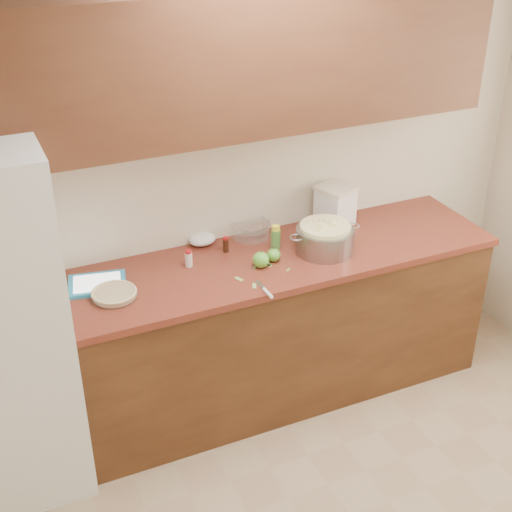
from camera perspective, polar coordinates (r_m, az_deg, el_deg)
name	(u,v)px	position (r m, az deg, el deg)	size (l,w,h in m)	color
room_shell	(440,354)	(2.59, 14.52, -7.58)	(3.60, 3.60, 3.60)	tan
counter_run	(263,329)	(4.10, 0.60, -5.84)	(2.64, 0.68, 0.92)	#593319
upper_cabinets	(252,61)	(3.60, -0.34, 15.33)	(2.60, 0.34, 0.70)	#4F2B18
pie	(114,294)	(3.58, -11.27, -2.99)	(0.23, 0.23, 0.04)	silver
colander	(325,238)	(3.91, 5.53, 1.41)	(0.42, 0.32, 0.16)	gray
flour_canister	(335,205)	(4.20, 6.36, 4.07)	(0.25, 0.25, 0.24)	white
tablet	(97,284)	(3.70, -12.58, -2.20)	(0.33, 0.27, 0.02)	teal
paring_knife	(267,292)	(3.55, 0.87, -2.89)	(0.03, 0.19, 0.02)	gray
lemon_bottle	(276,238)	(3.92, 1.59, 1.45)	(0.05, 0.05, 0.14)	#4C8C38
cinnamon_shaker	(189,259)	(3.78, -5.41, -0.21)	(0.04, 0.04, 0.10)	beige
vanilla_bottle	(226,244)	(3.91, -2.45, 0.93)	(0.03, 0.03, 0.09)	black
mixing_bowl	(251,229)	(4.06, -0.43, 2.18)	(0.23, 0.23, 0.08)	silver
paper_towel	(202,239)	(3.99, -4.33, 1.35)	(0.15, 0.12, 0.06)	white
apple_left	(261,260)	(3.75, 0.39, -0.30)	(0.09, 0.09, 0.10)	#57A731
apple_center	(274,255)	(3.81, 1.43, 0.08)	(0.07, 0.07, 0.09)	#57A731
peel_a	(254,268)	(3.77, -0.12, -0.93)	(0.03, 0.01, 0.00)	#87B558
peel_b	(239,279)	(3.67, -1.37, -1.85)	(0.05, 0.02, 0.00)	#87B558
peel_c	(288,270)	(3.75, 2.59, -1.11)	(0.03, 0.01, 0.00)	#87B558
peel_d	(254,286)	(3.61, -0.14, -2.40)	(0.05, 0.02, 0.00)	#87B558
peel_e	(269,264)	(3.80, 1.02, -0.67)	(0.05, 0.02, 0.00)	#87B558
peel_f	(267,264)	(3.80, 0.92, -0.68)	(0.05, 0.02, 0.00)	#87B558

